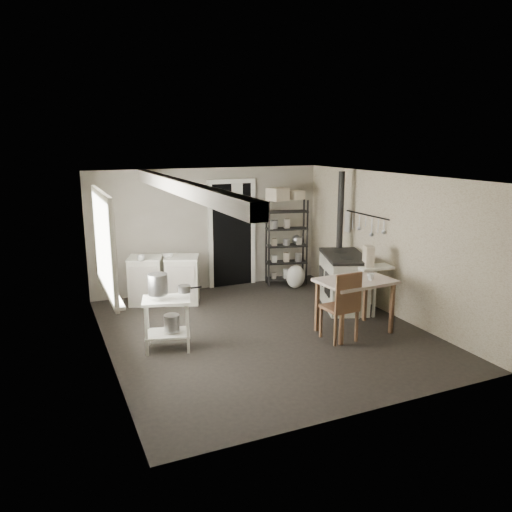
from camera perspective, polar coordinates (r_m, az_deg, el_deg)
name	(u,v)px	position (r m, az deg, el deg)	size (l,w,h in m)	color
floor	(264,331)	(7.58, 0.92, -8.60)	(5.00, 5.00, 0.00)	black
ceiling	(265,177)	(7.06, 0.99, 9.01)	(5.00, 5.00, 0.00)	white
wall_back	(209,229)	(9.51, -5.35, 3.06)	(4.50, 0.02, 2.30)	#A19B89
wall_front	(368,309)	(5.16, 12.71, -5.97)	(4.50, 0.02, 2.30)	#A19B89
wall_left	(104,273)	(6.64, -16.98, -1.91)	(0.02, 5.00, 2.30)	#A19B89
wall_right	(390,244)	(8.40, 15.04, 1.32)	(0.02, 5.00, 2.30)	#A19B89
window	(102,243)	(6.76, -17.14, 1.39)	(0.12, 1.76, 1.28)	white
doorway	(232,235)	(9.66, -2.74, 2.36)	(0.96, 0.10, 2.08)	white
ceiling_beam	(181,187)	(6.65, -8.53, 7.75)	(0.18, 5.00, 0.18)	white
wallpaper_panel	(389,244)	(8.40, 14.99, 1.31)	(0.01, 5.00, 2.30)	beige
utensil_rail	(366,215)	(8.77, 12.45, 4.60)	(0.06, 1.20, 0.44)	#ABABAD
prep_table	(167,321)	(6.94, -10.12, -7.37)	(0.63, 0.45, 0.72)	white
stockpot	(158,284)	(6.75, -11.15, -3.19)	(0.26, 0.26, 0.28)	#ABABAD
saucepan	(184,289)	(6.80, -8.19, -3.74)	(0.17, 0.17, 0.10)	#ABABAD
bucket	(172,323)	(6.92, -9.60, -7.54)	(0.21, 0.21, 0.23)	#ABABAD
base_cabinets	(164,277)	(8.88, -10.45, -2.40)	(1.26, 0.54, 0.83)	beige
mixing_bowl	(167,250)	(8.71, -10.11, 0.65)	(0.26, 0.26, 0.06)	silver
counter_cup	(141,253)	(8.54, -13.03, 0.37)	(0.12, 0.12, 0.10)	silver
shelf_rack	(287,237)	(9.78, 3.51, 2.18)	(0.80, 0.31, 1.68)	black
shelf_jar	(271,217)	(9.58, 1.71, 4.52)	(0.09, 0.09, 0.19)	silver
storage_box_a	(278,183)	(9.49, 2.51, 8.32)	(0.35, 0.31, 0.24)	beige
storage_box_b	(296,183)	(9.73, 4.64, 8.30)	(0.26, 0.24, 0.17)	beige
stove	(343,282)	(8.64, 9.97, -2.96)	(0.65, 1.17, 0.92)	beige
stovepipe	(340,211)	(8.94, 9.63, 5.14)	(0.12, 0.12, 1.55)	black
side_ledge	(373,292)	(8.23, 13.26, -4.00)	(0.56, 0.30, 0.86)	white
oats_box	(368,257)	(8.05, 12.72, -0.08)	(0.13, 0.22, 0.33)	beige
work_table	(354,308)	(7.58, 11.16, -5.81)	(1.07, 0.75, 0.81)	beige
table_cup	(371,280)	(7.48, 12.97, -2.70)	(0.11, 0.11, 0.10)	silver
chair	(339,307)	(7.23, 9.48, -5.80)	(0.43, 0.45, 1.03)	brown
flour_sack	(296,276)	(9.67, 4.54, -2.28)	(0.38, 0.32, 0.45)	beige
floor_crock	(362,313)	(8.31, 12.01, -6.35)	(0.11, 0.11, 0.14)	silver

